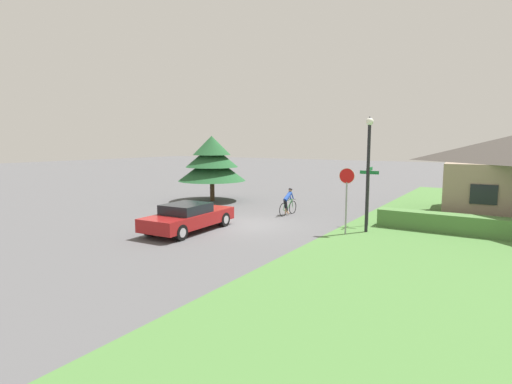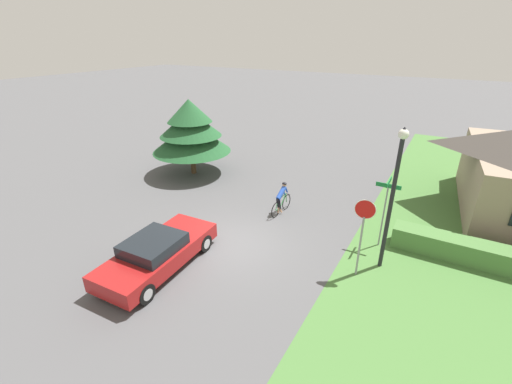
% 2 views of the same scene
% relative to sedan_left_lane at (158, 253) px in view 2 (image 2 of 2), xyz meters
% --- Properties ---
extents(ground_plane, '(140.00, 140.00, 0.00)m').
position_rel_sedan_left_lane_xyz_m(ground_plane, '(1.45, 2.51, -0.64)').
color(ground_plane, '#515154').
extents(sedan_left_lane, '(2.11, 4.75, 1.26)m').
position_rel_sedan_left_lane_xyz_m(sedan_left_lane, '(0.00, 0.00, 0.00)').
color(sedan_left_lane, maroon).
rests_on(sedan_left_lane, ground).
extents(cyclist, '(0.44, 1.74, 1.48)m').
position_rel_sedan_left_lane_xyz_m(cyclist, '(1.91, 5.94, 0.07)').
color(cyclist, black).
rests_on(cyclist, ground).
extents(stop_sign, '(0.67, 0.09, 2.88)m').
position_rel_sedan_left_lane_xyz_m(stop_sign, '(6.20, 3.14, 1.38)').
color(stop_sign, gray).
rests_on(stop_sign, ground).
extents(street_lamp, '(0.33, 0.33, 5.09)m').
position_rel_sedan_left_lane_xyz_m(street_lamp, '(6.82, 4.07, 2.47)').
color(street_lamp, black).
rests_on(street_lamp, ground).
extents(street_name_sign, '(0.90, 0.90, 2.80)m').
position_rel_sedan_left_lane_xyz_m(street_name_sign, '(6.48, 5.44, 1.29)').
color(street_name_sign, gray).
rests_on(street_name_sign, ground).
extents(conifer_tall_near, '(4.55, 4.55, 4.40)m').
position_rel_sedan_left_lane_xyz_m(conifer_tall_near, '(-4.94, 7.93, 2.04)').
color(conifer_tall_near, '#4C3823').
rests_on(conifer_tall_near, ground).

